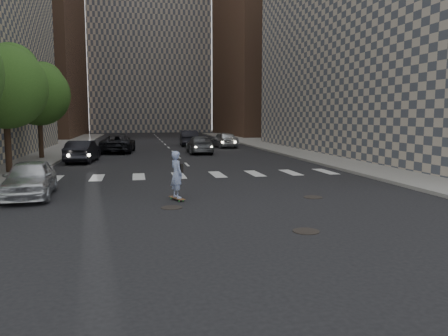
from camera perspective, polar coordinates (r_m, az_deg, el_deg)
The scene contains 17 objects.
ground at distance 13.69m, azimuth 2.01°, elevation -5.89°, with size 160.00×160.00×0.00m, color black.
sidewalk_right at distance 37.52m, azimuth 16.55°, elevation 2.04°, with size 13.00×80.00×0.15m, color gray.
building_right at distance 39.01m, azimuth 23.67°, elevation 18.04°, with size 15.00×33.00×22.00m.
tower_right at distance 73.36m, azimuth 7.49°, elevation 18.54°, with size 18.00×24.00×36.00m, color brown.
tower_center at distance 93.43m, azimuth -9.90°, elevation 19.69°, with size 22.00×20.00×48.00m, color #ADA08E.
tree_b at distance 24.99m, azimuth -26.58°, elevation 9.86°, with size 4.20×4.20×6.60m.
tree_c at distance 32.78m, azimuth -22.95°, elevation 9.14°, with size 4.20×4.20×6.60m.
manhole_a at distance 11.73m, azimuth 10.68°, elevation -8.11°, with size 0.70×0.70×0.02m, color black.
manhole_b at distance 14.54m, azimuth -6.83°, elevation -5.14°, with size 0.70×0.70×0.02m, color black.
manhole_c at distance 16.58m, azimuth 11.54°, elevation -3.75°, with size 0.70×0.70×0.02m, color black.
skateboarder at distance 15.65m, azimuth -6.20°, elevation -0.85°, with size 0.60×0.91×1.78m.
silver_sedan at distance 17.73m, azimuth -24.02°, elevation -1.27°, with size 1.65×4.10×1.40m, color silver.
traffic_car_a at distance 29.95m, azimuth -17.96°, elevation 2.09°, with size 1.52×4.35×1.43m, color black.
traffic_car_b at distance 35.43m, azimuth -3.24°, elevation 3.05°, with size 1.94×4.78×1.39m, color #4F5156.
traffic_car_c at distance 37.09m, azimuth -13.66°, elevation 3.12°, with size 2.48×5.38×1.49m, color black.
traffic_car_d at distance 41.89m, azimuth -0.01°, elevation 3.72°, with size 1.78×4.42×1.51m, color silver.
traffic_car_e at distance 44.54m, azimuth -4.64°, elevation 3.92°, with size 1.66×4.77×1.57m, color black.
Camera 1 is at (-3.14, -12.98, 3.01)m, focal length 35.00 mm.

